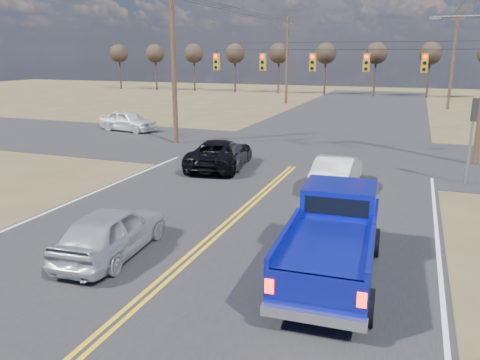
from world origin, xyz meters
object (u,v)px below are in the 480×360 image
(cross_car_west, at_px, (128,121))
(black_suv, at_px, (220,154))
(dgrey_car_queue, at_px, (229,155))
(white_car_queue, at_px, (337,172))
(pickup_truck, at_px, (333,239))
(silver_suv, at_px, (111,231))

(cross_car_west, bearing_deg, black_suv, -118.42)
(cross_car_west, bearing_deg, dgrey_car_queue, -116.10)
(dgrey_car_queue, bearing_deg, black_suv, 41.50)
(white_car_queue, height_order, dgrey_car_queue, white_car_queue)
(pickup_truck, bearing_deg, dgrey_car_queue, 120.95)
(pickup_truck, height_order, dgrey_car_queue, pickup_truck)
(pickup_truck, bearing_deg, black_suv, 123.42)
(black_suv, relative_size, dgrey_car_queue, 1.24)
(black_suv, relative_size, white_car_queue, 1.17)
(pickup_truck, height_order, cross_car_west, pickup_truck)
(pickup_truck, xyz_separation_m, white_car_queue, (-1.25, 8.61, -0.31))
(pickup_truck, distance_m, black_suv, 12.90)
(silver_suv, bearing_deg, cross_car_west, -62.14)
(silver_suv, bearing_deg, pickup_truck, -176.69)
(silver_suv, distance_m, black_suv, 11.35)
(dgrey_car_queue, bearing_deg, pickup_truck, 115.87)
(silver_suv, bearing_deg, white_car_queue, -122.50)
(silver_suv, distance_m, white_car_queue, 10.73)
(black_suv, xyz_separation_m, cross_car_west, (-11.32, 8.66, 0.05))
(silver_suv, relative_size, cross_car_west, 0.92)
(pickup_truck, distance_m, cross_car_west, 26.87)
(pickup_truck, distance_m, white_car_queue, 8.71)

